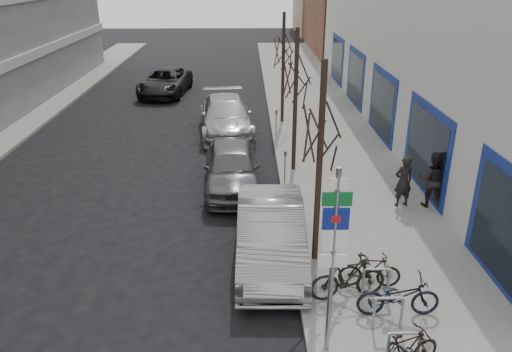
{
  "coord_description": "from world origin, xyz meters",
  "views": [
    {
      "loc": [
        0.77,
        -8.11,
        7.46
      ],
      "look_at": [
        1.03,
        4.88,
        2.0
      ],
      "focal_mm": 35.0,
      "sensor_mm": 36.0,
      "label": 1
    }
  ],
  "objects_px": {
    "meter_mid": "(285,164)",
    "parked_car_mid": "(232,167)",
    "meter_front": "(301,243)",
    "tree_far": "(284,42)",
    "bike_near_right": "(405,352)",
    "bike_rack": "(388,309)",
    "tree_mid": "(296,67)",
    "parked_car_back": "(226,116)",
    "highway_sign_pole": "(333,253)",
    "parked_car_front": "(270,233)",
    "pedestrian_far": "(432,179)",
    "meter_back": "(276,121)",
    "pedestrian_near": "(403,181)",
    "bike_mid_inner": "(348,277)",
    "bike_far_inner": "(370,270)",
    "tree_near": "(322,117)",
    "bike_mid_curb": "(399,293)",
    "lane_car": "(165,82)"
  },
  "relations": [
    {
      "from": "meter_mid",
      "to": "parked_car_mid",
      "type": "distance_m",
      "value": 1.92
    },
    {
      "from": "meter_front",
      "to": "tree_far",
      "type": "bearing_deg",
      "value": 88.09
    },
    {
      "from": "meter_mid",
      "to": "bike_near_right",
      "type": "xyz_separation_m",
      "value": [
        1.64,
        -9.17,
        -0.27
      ]
    },
    {
      "from": "bike_rack",
      "to": "tree_mid",
      "type": "xyz_separation_m",
      "value": [
        -1.2,
        9.4,
        3.44
      ]
    },
    {
      "from": "bike_near_right",
      "to": "parked_car_back",
      "type": "distance_m",
      "value": 16.16
    },
    {
      "from": "highway_sign_pole",
      "to": "bike_near_right",
      "type": "distance_m",
      "value": 2.38
    },
    {
      "from": "meter_front",
      "to": "parked_car_front",
      "type": "xyz_separation_m",
      "value": [
        -0.75,
        0.65,
        -0.08
      ]
    },
    {
      "from": "meter_front",
      "to": "parked_car_front",
      "type": "height_order",
      "value": "parked_car_front"
    },
    {
      "from": "pedestrian_far",
      "to": "bike_near_right",
      "type": "bearing_deg",
      "value": 86.41
    },
    {
      "from": "meter_back",
      "to": "meter_front",
      "type": "bearing_deg",
      "value": -90.0
    },
    {
      "from": "meter_mid",
      "to": "pedestrian_near",
      "type": "distance_m",
      "value": 4.15
    },
    {
      "from": "bike_rack",
      "to": "meter_front",
      "type": "xyz_separation_m",
      "value": [
        -1.65,
        2.4,
        0.26
      ]
    },
    {
      "from": "bike_mid_inner",
      "to": "parked_car_front",
      "type": "xyz_separation_m",
      "value": [
        -1.74,
        1.93,
        0.11
      ]
    },
    {
      "from": "bike_far_inner",
      "to": "parked_car_back",
      "type": "height_order",
      "value": "parked_car_back"
    },
    {
      "from": "tree_near",
      "to": "meter_mid",
      "type": "distance_m",
      "value": 5.95
    },
    {
      "from": "tree_mid",
      "to": "meter_front",
      "type": "height_order",
      "value": "tree_mid"
    },
    {
      "from": "meter_mid",
      "to": "highway_sign_pole",
      "type": "bearing_deg",
      "value": -88.32
    },
    {
      "from": "parked_car_back",
      "to": "pedestrian_near",
      "type": "distance_m",
      "value": 10.3
    },
    {
      "from": "tree_mid",
      "to": "bike_near_right",
      "type": "bearing_deg",
      "value": -83.64
    },
    {
      "from": "highway_sign_pole",
      "to": "tree_far",
      "type": "xyz_separation_m",
      "value": [
        0.2,
        16.51,
        1.65
      ]
    },
    {
      "from": "tree_near",
      "to": "parked_car_front",
      "type": "xyz_separation_m",
      "value": [
        -1.2,
        0.15,
        -3.27
      ]
    },
    {
      "from": "tree_mid",
      "to": "bike_far_inner",
      "type": "bearing_deg",
      "value": -81.59
    },
    {
      "from": "bike_mid_curb",
      "to": "pedestrian_near",
      "type": "xyz_separation_m",
      "value": [
        1.72,
        5.59,
        0.29
      ]
    },
    {
      "from": "meter_back",
      "to": "bike_near_right",
      "type": "distance_m",
      "value": 14.76
    },
    {
      "from": "bike_near_right",
      "to": "bike_far_inner",
      "type": "xyz_separation_m",
      "value": [
        -0.03,
        2.82,
        -0.02
      ]
    },
    {
      "from": "tree_far",
      "to": "lane_car",
      "type": "relative_size",
      "value": 0.97
    },
    {
      "from": "tree_mid",
      "to": "bike_far_inner",
      "type": "relative_size",
      "value": 3.55
    },
    {
      "from": "bike_rack",
      "to": "tree_far",
      "type": "bearing_deg",
      "value": 94.32
    },
    {
      "from": "highway_sign_pole",
      "to": "bike_rack",
      "type": "xyz_separation_m",
      "value": [
        1.4,
        0.61,
        -1.8
      ]
    },
    {
      "from": "meter_front",
      "to": "bike_rack",
      "type": "bearing_deg",
      "value": -55.49
    },
    {
      "from": "parked_car_mid",
      "to": "meter_mid",
      "type": "bearing_deg",
      "value": -3.16
    },
    {
      "from": "parked_car_front",
      "to": "pedestrian_far",
      "type": "height_order",
      "value": "pedestrian_far"
    },
    {
      "from": "bike_mid_curb",
      "to": "bike_mid_inner",
      "type": "distance_m",
      "value": 1.2
    },
    {
      "from": "bike_near_right",
      "to": "pedestrian_near",
      "type": "bearing_deg",
      "value": -38.36
    },
    {
      "from": "bike_mid_curb",
      "to": "parked_car_mid",
      "type": "distance_m",
      "value": 8.41
    },
    {
      "from": "parked_car_front",
      "to": "lane_car",
      "type": "relative_size",
      "value": 0.89
    },
    {
      "from": "tree_far",
      "to": "highway_sign_pole",
      "type": "bearing_deg",
      "value": -90.69
    },
    {
      "from": "bike_mid_inner",
      "to": "pedestrian_near",
      "type": "height_order",
      "value": "pedestrian_near"
    },
    {
      "from": "bike_near_right",
      "to": "bike_mid_inner",
      "type": "distance_m",
      "value": 2.48
    },
    {
      "from": "tree_far",
      "to": "pedestrian_far",
      "type": "xyz_separation_m",
      "value": [
        4.2,
        -9.86,
        -3.0
      ]
    },
    {
      "from": "meter_mid",
      "to": "tree_near",
      "type": "bearing_deg",
      "value": -84.86
    },
    {
      "from": "bike_mid_inner",
      "to": "parked_car_front",
      "type": "height_order",
      "value": "parked_car_front"
    },
    {
      "from": "bike_near_right",
      "to": "bike_far_inner",
      "type": "distance_m",
      "value": 2.82
    },
    {
      "from": "bike_mid_inner",
      "to": "parked_car_front",
      "type": "bearing_deg",
      "value": 31.77
    },
    {
      "from": "highway_sign_pole",
      "to": "tree_mid",
      "type": "relative_size",
      "value": 0.76
    },
    {
      "from": "bike_far_inner",
      "to": "tree_far",
      "type": "bearing_deg",
      "value": 7.81
    },
    {
      "from": "bike_near_right",
      "to": "bike_far_inner",
      "type": "height_order",
      "value": "bike_near_right"
    },
    {
      "from": "bike_far_inner",
      "to": "tree_near",
      "type": "bearing_deg",
      "value": 43.97
    },
    {
      "from": "highway_sign_pole",
      "to": "bike_rack",
      "type": "distance_m",
      "value": 2.36
    },
    {
      "from": "bike_rack",
      "to": "lane_car",
      "type": "xyz_separation_m",
      "value": [
        -8.12,
        22.56,
        0.13
      ]
    }
  ]
}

